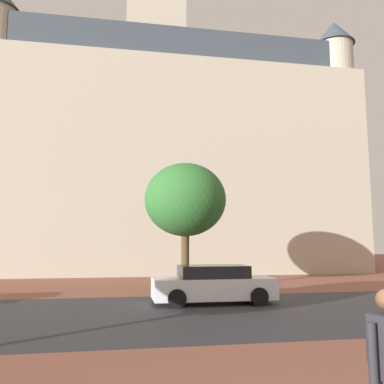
{
  "coord_description": "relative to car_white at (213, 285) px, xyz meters",
  "views": [
    {
      "loc": [
        -2.31,
        -3.02,
        2.2
      ],
      "look_at": [
        0.12,
        10.62,
        3.97
      ],
      "focal_mm": 37.54,
      "sensor_mm": 36.0,
      "label": 1
    }
  ],
  "objects": [
    {
      "name": "street_asphalt_strip",
      "position": [
        -1.12,
        -1.82,
        -0.67
      ],
      "size": [
        120.0,
        8.29,
        0.0
      ],
      "primitive_type": "cube",
      "color": "#2D2D33",
      "rests_on": "ground_plane"
    },
    {
      "name": "ground_plane",
      "position": [
        -1.12,
        -1.74,
        -0.67
      ],
      "size": [
        120.0,
        120.0,
        0.0
      ],
      "primitive_type": "plane",
      "color": "brown"
    },
    {
      "name": "car_white",
      "position": [
        0.0,
        0.0,
        0.0
      ],
      "size": [
        4.45,
        1.97,
        1.38
      ],
      "color": "silver",
      "rests_on": "ground_plane"
    },
    {
      "name": "tree_curb_far",
      "position": [
        -0.39,
        4.09,
        3.58
      ],
      "size": [
        3.89,
        3.89,
        6.02
      ],
      "color": "#4C3823",
      "rests_on": "ground_plane"
    },
    {
      "name": "landmark_building",
      "position": [
        0.39,
        18.37,
        9.23
      ],
      "size": [
        28.94,
        13.13,
        36.84
      ],
      "color": "#B2A893",
      "rests_on": "ground_plane"
    }
  ]
}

